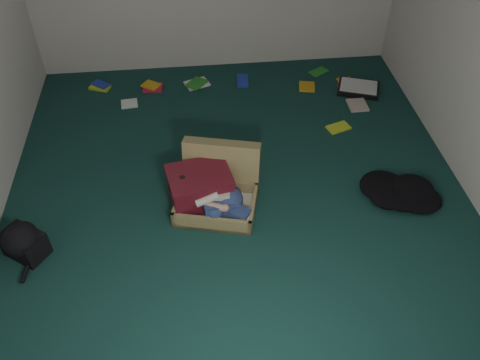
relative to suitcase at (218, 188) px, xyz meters
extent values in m
plane|color=#123630|center=(0.17, 0.01, -0.15)|extent=(4.50, 4.50, 0.00)
cube|color=#958652|center=(-0.03, -0.13, -0.07)|extent=(0.76, 0.62, 0.15)
cube|color=silver|center=(-0.03, -0.13, -0.11)|extent=(0.69, 0.55, 0.02)
cube|color=#958652|center=(0.04, 0.17, 0.09)|extent=(0.69, 0.36, 0.49)
cube|color=silver|center=(-0.06, -0.14, 0.02)|extent=(0.30, 0.19, 0.21)
sphere|color=tan|center=(-0.27, -0.12, 0.07)|extent=(0.18, 0.18, 0.18)
ellipsoid|color=black|center=(-0.29, -0.06, 0.11)|extent=(0.24, 0.25, 0.21)
ellipsoid|color=navy|center=(0.08, -0.17, 0.02)|extent=(0.22, 0.25, 0.21)
cube|color=navy|center=(-0.01, -0.25, 0.01)|extent=(0.26, 0.15, 0.13)
cube|color=navy|center=(0.12, -0.29, -0.02)|extent=(0.25, 0.22, 0.10)
sphere|color=white|center=(0.21, -0.29, -0.04)|extent=(0.10, 0.10, 0.10)
sphere|color=white|center=(0.20, -0.35, -0.05)|extent=(0.09, 0.09, 0.09)
cylinder|color=tan|center=(-0.04, -0.27, 0.06)|extent=(0.18, 0.10, 0.06)
cube|color=#58111C|center=(-0.15, -0.03, 0.02)|extent=(0.55, 0.46, 0.33)
cube|color=#58111C|center=(-0.15, -0.03, 0.19)|extent=(0.58, 0.49, 0.02)
cube|color=black|center=(1.68, 1.54, -0.12)|extent=(0.53, 0.46, 0.06)
cube|color=white|center=(1.68, 1.54, -0.09)|extent=(0.47, 0.41, 0.01)
cube|color=#CAE127|center=(-1.18, 1.89, -0.14)|extent=(0.20, 0.15, 0.02)
cube|color=red|center=(-0.60, 1.82, -0.14)|extent=(0.25, 0.24, 0.02)
cube|color=white|center=(-0.10, 1.85, -0.14)|extent=(0.20, 0.24, 0.02)
cube|color=#2032AF|center=(0.42, 1.85, -0.14)|extent=(0.21, 0.24, 0.02)
cube|color=gold|center=(1.12, 1.66, -0.14)|extent=(0.25, 0.23, 0.02)
cube|color=#248525|center=(1.33, 1.96, -0.14)|extent=(0.21, 0.17, 0.02)
cube|color=purple|center=(1.60, 1.61, -0.14)|extent=(0.25, 0.25, 0.02)
cube|color=beige|center=(1.59, 1.24, -0.14)|extent=(0.19, 0.23, 0.02)
cube|color=#CAE127|center=(1.28, 0.88, -0.14)|extent=(0.22, 0.25, 0.02)
cube|color=red|center=(1.58, 1.68, -0.14)|extent=(0.25, 0.23, 0.02)
cube|color=white|center=(-0.84, 1.54, -0.14)|extent=(0.22, 0.18, 0.02)
camera|label=1|loc=(-0.16, -3.09, 3.00)|focal=38.00mm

